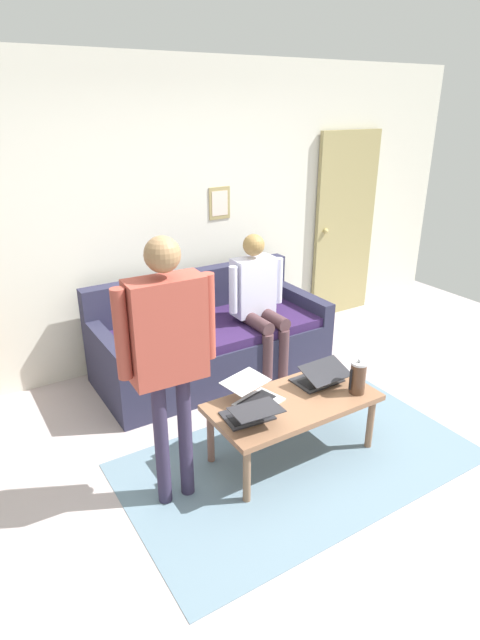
{
  "coord_description": "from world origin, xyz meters",
  "views": [
    {
      "loc": [
        1.88,
        2.14,
        2.32
      ],
      "look_at": [
        -0.01,
        -0.9,
        0.8
      ],
      "focal_mm": 28.93,
      "sensor_mm": 36.0,
      "label": 1
    }
  ],
  "objects_px": {
    "interior_door": "(345,227)",
    "laptop_left": "(254,395)",
    "french_press": "(358,377)",
    "laptop_center": "(320,377)",
    "person_standing": "(168,343)",
    "couch": "(210,341)",
    "coffee_table": "(293,406)",
    "person_seated": "(258,298)",
    "laptop_right": "(250,414)"
  },
  "relations": [
    {
      "from": "interior_door",
      "to": "laptop_left",
      "type": "relative_size",
      "value": 5.0
    },
    {
      "from": "interior_door",
      "to": "french_press",
      "type": "relative_size",
      "value": 7.69
    },
    {
      "from": "laptop_center",
      "to": "person_standing",
      "type": "relative_size",
      "value": 0.2
    },
    {
      "from": "laptop_left",
      "to": "person_standing",
      "type": "bearing_deg",
      "value": 8.61
    },
    {
      "from": "couch",
      "to": "coffee_table",
      "type": "xyz_separation_m",
      "value": [
        0.11,
        1.38,
        0.09
      ]
    },
    {
      "from": "couch",
      "to": "french_press",
      "type": "relative_size",
      "value": 7.73
    },
    {
      "from": "coffee_table",
      "to": "person_seated",
      "type": "height_order",
      "value": "person_seated"
    },
    {
      "from": "couch",
      "to": "coffee_table",
      "type": "distance_m",
      "value": 1.39
    },
    {
      "from": "couch",
      "to": "laptop_right",
      "type": "relative_size",
      "value": 5.51
    },
    {
      "from": "laptop_right",
      "to": "couch",
      "type": "bearing_deg",
      "value": -108.85
    },
    {
      "from": "couch",
      "to": "person_standing",
      "type": "xyz_separation_m",
      "value": [
        0.99,
        1.34,
        0.78
      ]
    },
    {
      "from": "laptop_center",
      "to": "french_press",
      "type": "height_order",
      "value": "french_press"
    },
    {
      "from": "coffee_table",
      "to": "french_press",
      "type": "bearing_deg",
      "value": 160.68
    },
    {
      "from": "coffee_table",
      "to": "laptop_center",
      "type": "distance_m",
      "value": 0.33
    },
    {
      "from": "person_standing",
      "to": "laptop_right",
      "type": "bearing_deg",
      "value": 170.67
    },
    {
      "from": "coffee_table",
      "to": "french_press",
      "type": "height_order",
      "value": "french_press"
    },
    {
      "from": "laptop_center",
      "to": "person_seated",
      "type": "distance_m",
      "value": 1.1
    },
    {
      "from": "laptop_left",
      "to": "person_standing",
      "type": "xyz_separation_m",
      "value": [
        0.65,
        0.1,
        0.59
      ]
    },
    {
      "from": "interior_door",
      "to": "french_press",
      "type": "bearing_deg",
      "value": 50.26
    },
    {
      "from": "laptop_left",
      "to": "laptop_center",
      "type": "bearing_deg",
      "value": 174.81
    },
    {
      "from": "couch",
      "to": "laptop_center",
      "type": "bearing_deg",
      "value": 98.72
    },
    {
      "from": "interior_door",
      "to": "french_press",
      "type": "xyz_separation_m",
      "value": [
        1.69,
        2.03,
        -0.46
      ]
    },
    {
      "from": "laptop_right",
      "to": "coffee_table",
      "type": "bearing_deg",
      "value": -173.45
    },
    {
      "from": "interior_door",
      "to": "laptop_center",
      "type": "distance_m",
      "value": 2.61
    },
    {
      "from": "couch",
      "to": "person_seated",
      "type": "relative_size",
      "value": 1.61
    },
    {
      "from": "french_press",
      "to": "coffee_table",
      "type": "bearing_deg",
      "value": -19.32
    },
    {
      "from": "couch",
      "to": "laptop_right",
      "type": "xyz_separation_m",
      "value": [
        0.49,
        1.42,
        0.19
      ]
    },
    {
      "from": "couch",
      "to": "coffee_table",
      "type": "bearing_deg",
      "value": 85.57
    },
    {
      "from": "interior_door",
      "to": "couch",
      "type": "xyz_separation_m",
      "value": [
        2.02,
        0.5,
        -0.72
      ]
    },
    {
      "from": "interior_door",
      "to": "coffee_table",
      "type": "relative_size",
      "value": 1.75
    },
    {
      "from": "couch",
      "to": "laptop_center",
      "type": "distance_m",
      "value": 1.32
    },
    {
      "from": "laptop_right",
      "to": "interior_door",
      "type": "bearing_deg",
      "value": -142.5
    },
    {
      "from": "couch",
      "to": "french_press",
      "type": "bearing_deg",
      "value": 102.14
    },
    {
      "from": "interior_door",
      "to": "couch",
      "type": "relative_size",
      "value": 0.99
    },
    {
      "from": "laptop_center",
      "to": "french_press",
      "type": "distance_m",
      "value": 0.28
    },
    {
      "from": "laptop_right",
      "to": "laptop_center",
      "type": "bearing_deg",
      "value": -169.07
    },
    {
      "from": "person_standing",
      "to": "person_seated",
      "type": "height_order",
      "value": "person_standing"
    },
    {
      "from": "laptop_center",
      "to": "person_standing",
      "type": "height_order",
      "value": "person_standing"
    },
    {
      "from": "interior_door",
      "to": "person_standing",
      "type": "xyz_separation_m",
      "value": [
        3.01,
        1.84,
        0.06
      ]
    },
    {
      "from": "coffee_table",
      "to": "person_seated",
      "type": "distance_m",
      "value": 1.29
    },
    {
      "from": "laptop_right",
      "to": "person_seated",
      "type": "bearing_deg",
      "value": -125.58
    },
    {
      "from": "interior_door",
      "to": "person_seated",
      "type": "distance_m",
      "value": 1.83
    },
    {
      "from": "laptop_left",
      "to": "person_standing",
      "type": "distance_m",
      "value": 0.89
    },
    {
      "from": "interior_door",
      "to": "couch",
      "type": "bearing_deg",
      "value": 13.88
    },
    {
      "from": "coffee_table",
      "to": "laptop_right",
      "type": "bearing_deg",
      "value": 6.55
    },
    {
      "from": "laptop_center",
      "to": "person_standing",
      "type": "distance_m",
      "value": 1.33
    },
    {
      "from": "laptop_left",
      "to": "laptop_right",
      "type": "bearing_deg",
      "value": 50.84
    },
    {
      "from": "person_standing",
      "to": "person_seated",
      "type": "relative_size",
      "value": 1.32
    },
    {
      "from": "couch",
      "to": "person_standing",
      "type": "distance_m",
      "value": 1.84
    },
    {
      "from": "person_seated",
      "to": "person_standing",
      "type": "bearing_deg",
      "value": 39.35
    }
  ]
}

